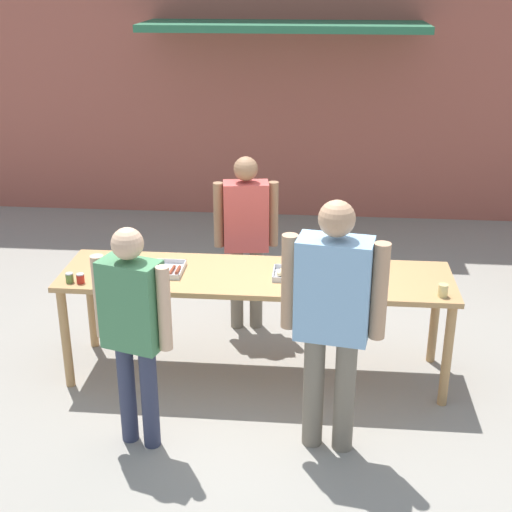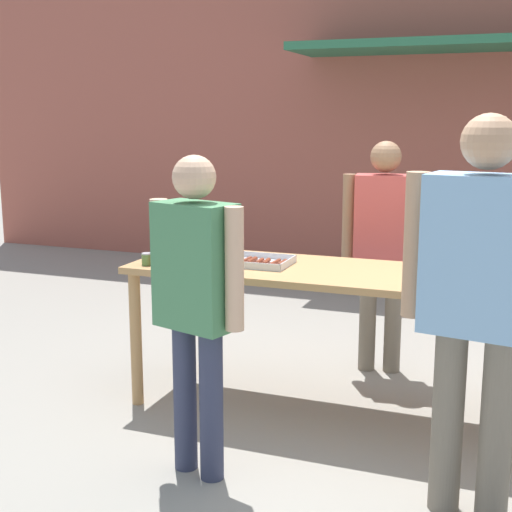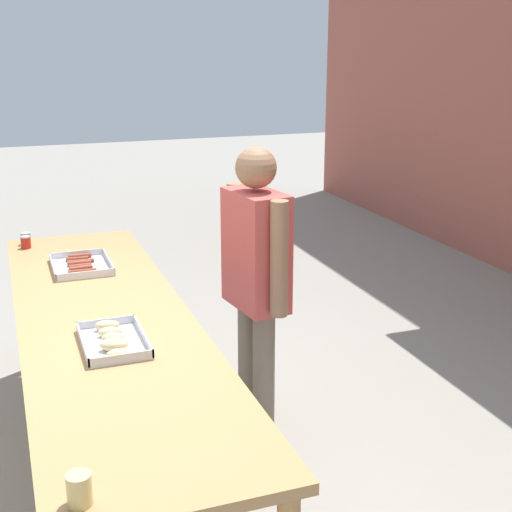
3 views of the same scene
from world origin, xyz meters
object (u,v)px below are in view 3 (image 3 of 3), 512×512
(food_tray_buns, at_px, (113,340))
(condiment_jar_mustard, at_px, (26,239))
(food_tray_sausages, at_px, (81,266))
(person_server_behind_table, at_px, (256,272))
(beer_cup, at_px, (79,489))
(condiment_jar_ketchup, at_px, (26,242))

(food_tray_buns, distance_m, condiment_jar_mustard, 1.70)
(food_tray_sausages, height_order, person_server_behind_table, person_server_behind_table)
(food_tray_sausages, distance_m, beer_cup, 2.13)
(condiment_jar_ketchup, height_order, person_server_behind_table, person_server_behind_table)
(beer_cup, relative_size, person_server_behind_table, 0.06)
(beer_cup, bearing_deg, condiment_jar_ketchup, -179.77)
(food_tray_sausages, bearing_deg, person_server_behind_table, 52.95)
(food_tray_sausages, height_order, beer_cup, beer_cup)
(condiment_jar_mustard, relative_size, condiment_jar_ketchup, 1.00)
(person_server_behind_table, bearing_deg, food_tray_buns, -66.73)
(food_tray_sausages, distance_m, person_server_behind_table, 1.01)
(person_server_behind_table, bearing_deg, beer_cup, -42.88)
(food_tray_sausages, relative_size, condiment_jar_mustard, 5.50)
(food_tray_buns, xyz_separation_m, condiment_jar_mustard, (-1.68, -0.26, 0.02))
(food_tray_sausages, xyz_separation_m, person_server_behind_table, (0.60, 0.80, 0.06))
(food_tray_buns, bearing_deg, beer_cup, -13.82)
(food_tray_sausages, height_order, condiment_jar_ketchup, condiment_jar_ketchup)
(food_tray_buns, relative_size, beer_cup, 4.35)
(food_tray_buns, xyz_separation_m, person_server_behind_table, (-0.49, 0.80, 0.06))
(condiment_jar_mustard, bearing_deg, condiment_jar_ketchup, -3.05)
(person_server_behind_table, bearing_deg, condiment_jar_ketchup, -144.30)
(condiment_jar_mustard, distance_m, person_server_behind_table, 1.60)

